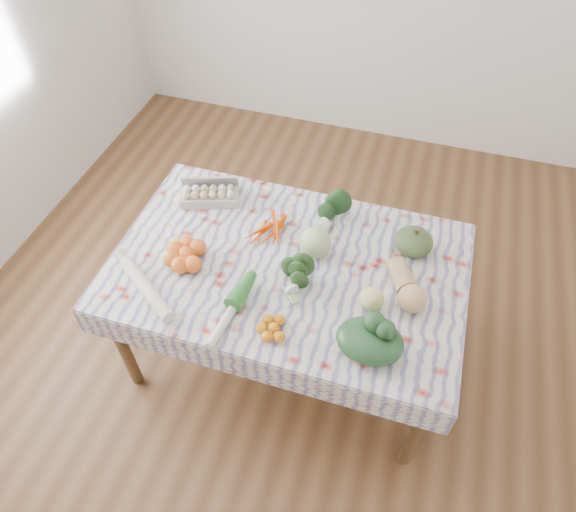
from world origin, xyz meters
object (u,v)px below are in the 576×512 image
object	(u,v)px
egg_carton	(209,197)
kabocha_squash	(414,241)
cabbage	(315,243)
grapefruit	(372,299)
dining_table	(288,275)
butternut_squash	(407,285)

from	to	relation	value
egg_carton	kabocha_squash	world-z (taller)	kabocha_squash
cabbage	kabocha_squash	bearing A→B (deg)	20.01
kabocha_squash	grapefruit	world-z (taller)	kabocha_squash
dining_table	kabocha_squash	world-z (taller)	kabocha_squash
cabbage	butternut_squash	size ratio (longest dim) A/B	0.55
kabocha_squash	cabbage	size ratio (longest dim) A/B	1.22
cabbage	dining_table	bearing A→B (deg)	-135.08
grapefruit	kabocha_squash	bearing A→B (deg)	72.06
cabbage	butternut_squash	distance (m)	0.46
grapefruit	dining_table	bearing A→B (deg)	163.32
cabbage	butternut_squash	xyz separation A→B (m)	(0.45, -0.11, -0.01)
cabbage	grapefruit	world-z (taller)	cabbage
butternut_squash	grapefruit	xyz separation A→B (m)	(-0.13, -0.12, -0.01)
egg_carton	grapefruit	size ratio (longest dim) A/B	2.76
dining_table	butternut_squash	distance (m)	0.57
dining_table	cabbage	size ratio (longest dim) A/B	10.66
kabocha_squash	cabbage	distance (m)	0.47
egg_carton	grapefruit	world-z (taller)	grapefruit
cabbage	grapefruit	bearing A→B (deg)	-35.94
grapefruit	cabbage	bearing A→B (deg)	144.06
egg_carton	kabocha_squash	distance (m)	1.06
cabbage	grapefruit	size ratio (longest dim) A/B	1.39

